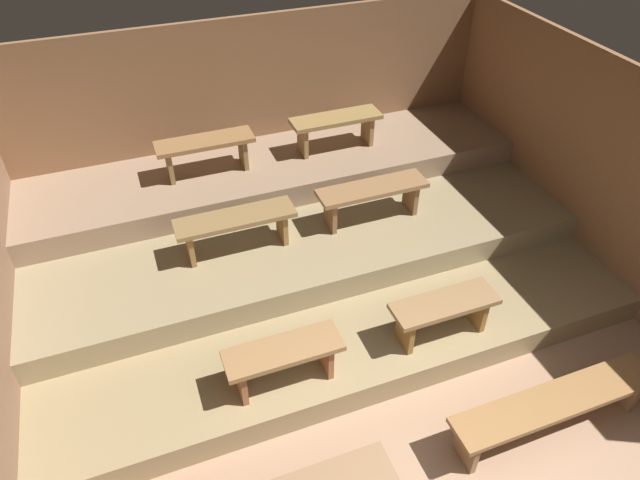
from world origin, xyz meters
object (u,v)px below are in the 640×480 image
(bench_floor_right, at_px, (554,404))
(bench_lower_right, at_px, (444,310))
(bench_lower_left, at_px, (284,357))
(bench_middle_right, at_px, (372,194))
(bench_middle_left, at_px, (236,224))
(bench_upper_left, at_px, (205,148))
(bench_upper_right, at_px, (336,124))

(bench_floor_right, distance_m, bench_lower_right, 1.16)
(bench_lower_left, height_order, bench_middle_right, bench_middle_right)
(bench_lower_right, relative_size, bench_middle_right, 0.82)
(bench_lower_right, bearing_deg, bench_lower_left, 180.00)
(bench_lower_right, bearing_deg, bench_floor_right, -66.97)
(bench_floor_right, relative_size, bench_middle_left, 1.54)
(bench_upper_left, bearing_deg, bench_floor_right, -61.93)
(bench_middle_left, bearing_deg, bench_lower_right, -45.71)
(bench_middle_right, bearing_deg, bench_lower_left, -134.29)
(bench_lower_left, relative_size, bench_upper_right, 0.92)
(bench_lower_left, xyz_separation_m, bench_upper_left, (-0.02, 2.63, 0.55))
(bench_middle_left, bearing_deg, bench_upper_left, 91.66)
(bench_lower_right, height_order, bench_upper_right, bench_upper_right)
(bench_middle_left, distance_m, bench_middle_right, 1.47)
(bench_lower_right, bearing_deg, bench_middle_right, 90.43)
(bench_floor_right, height_order, bench_lower_right, bench_lower_right)
(bench_floor_right, bearing_deg, bench_upper_right, 96.58)
(bench_middle_right, bearing_deg, bench_upper_right, 88.34)
(bench_upper_left, xyz_separation_m, bench_upper_right, (1.54, 0.00, 0.00))
(bench_lower_right, xyz_separation_m, bench_upper_right, (0.02, 2.63, 0.55))
(bench_lower_left, xyz_separation_m, bench_middle_right, (1.48, 1.52, 0.28))
(bench_middle_right, bearing_deg, bench_upper_left, 143.60)
(bench_middle_left, bearing_deg, bench_lower_left, -90.43)
(bench_lower_left, height_order, bench_upper_right, bench_upper_right)
(bench_floor_right, distance_m, bench_middle_right, 2.66)
(bench_upper_right, bearing_deg, bench_upper_left, 180.00)
(bench_lower_left, height_order, bench_lower_right, same)
(bench_floor_right, xyz_separation_m, bench_upper_right, (-0.42, 3.68, 0.79))
(bench_lower_right, xyz_separation_m, bench_middle_left, (-1.48, 1.52, 0.28))
(bench_floor_right, relative_size, bench_lower_right, 1.86)
(bench_lower_left, bearing_deg, bench_upper_left, 90.45)
(bench_middle_right, distance_m, bench_upper_right, 1.14)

